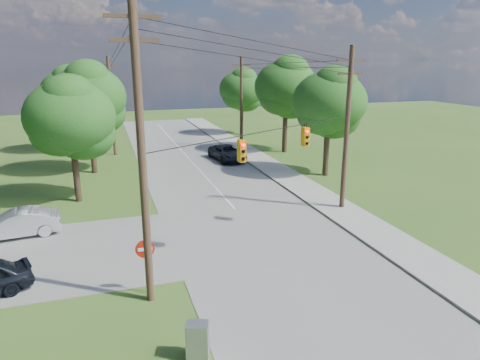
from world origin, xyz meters
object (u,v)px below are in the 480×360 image
object	(u,v)px
car_main_north	(228,153)
do_not_enter_sign	(145,255)
pole_north_w	(112,106)
control_cabinet	(198,341)
pole_ne	(347,127)
pole_sw	(142,153)
pole_north_e	(241,102)
car_cross_silver	(17,224)

from	to	relation	value
car_main_north	do_not_enter_sign	distance (m)	25.06
pole_north_w	control_cabinet	world-z (taller)	pole_north_w
pole_ne	pole_north_w	world-z (taller)	pole_ne
pole_sw	car_main_north	xyz separation A→B (m)	(10.10, 23.48, -5.45)
pole_sw	pole_north_w	size ratio (longest dim) A/B	1.20
pole_ne	car_main_north	xyz separation A→B (m)	(-3.40, 15.88, -4.69)
do_not_enter_sign	pole_north_e	bearing A→B (deg)	67.56
car_cross_silver	car_main_north	distance (m)	22.01
car_main_north	control_cabinet	bearing A→B (deg)	-114.31
pole_ne	car_cross_silver	distance (m)	20.48
car_main_north	do_not_enter_sign	bearing A→B (deg)	-120.24
pole_sw	pole_north_w	bearing A→B (deg)	90.77
pole_north_w	car_main_north	distance (m)	12.91
control_cabinet	do_not_enter_sign	distance (m)	5.04
car_main_north	control_cabinet	xyz separation A→B (m)	(-9.00, -27.65, -0.12)
pole_north_w	car_main_north	xyz separation A→B (m)	(10.50, -6.12, -4.35)
pole_north_w	car_main_north	bearing A→B (deg)	-30.24
control_cabinet	do_not_enter_sign	bearing A→B (deg)	122.98
pole_ne	pole_north_e	xyz separation A→B (m)	(-0.00, 22.00, -0.34)
car_cross_silver	pole_north_e	bearing A→B (deg)	129.33
car_cross_silver	do_not_enter_sign	bearing A→B (deg)	30.50
pole_north_w	car_cross_silver	world-z (taller)	pole_north_w
pole_north_e	pole_north_w	xyz separation A→B (m)	(-13.90, 0.00, 0.00)
pole_ne	do_not_enter_sign	distance (m)	15.71
pole_sw	car_cross_silver	distance (m)	12.24
pole_north_e	do_not_enter_sign	xyz separation A→B (m)	(-13.57, -29.00, -3.36)
pole_north_e	do_not_enter_sign	distance (m)	32.19
pole_north_e	car_main_north	size ratio (longest dim) A/B	1.86
pole_north_w	car_cross_silver	size ratio (longest dim) A/B	2.19
car_main_north	control_cabinet	size ratio (longest dim) A/B	4.06
car_cross_silver	do_not_enter_sign	world-z (taller)	do_not_enter_sign
pole_north_e	do_not_enter_sign	size ratio (longest dim) A/B	4.10
car_cross_silver	do_not_enter_sign	size ratio (longest dim) A/B	1.88
pole_sw	pole_ne	bearing A→B (deg)	29.38
pole_sw	car_main_north	bearing A→B (deg)	66.73
pole_sw	car_cross_silver	world-z (taller)	pole_sw
pole_sw	do_not_enter_sign	bearing A→B (deg)	96.52
pole_north_w	do_not_enter_sign	xyz separation A→B (m)	(0.33, -29.00, -3.36)
control_cabinet	car_main_north	bearing A→B (deg)	91.20
car_cross_silver	do_not_enter_sign	distance (m)	10.48
pole_sw	control_cabinet	bearing A→B (deg)	-75.23
pole_north_e	pole_north_w	bearing A→B (deg)	180.00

